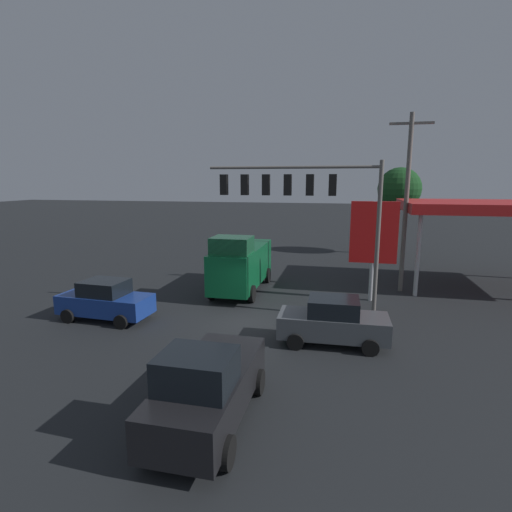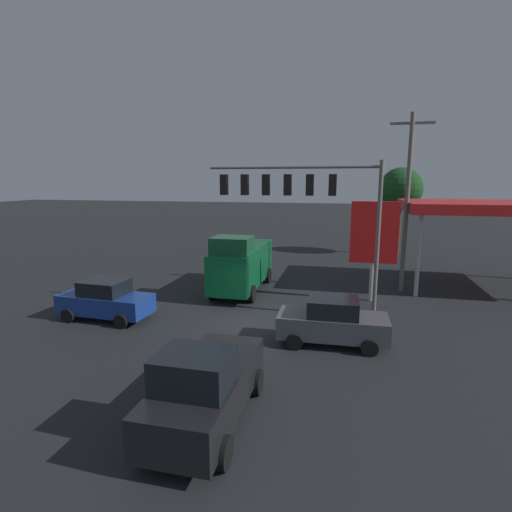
{
  "view_description": "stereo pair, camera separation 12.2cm",
  "coord_description": "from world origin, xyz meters",
  "px_view_note": "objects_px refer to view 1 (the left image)",
  "views": [
    {
      "loc": [
        -4.27,
        17.38,
        6.61
      ],
      "look_at": [
        0.0,
        -2.0,
        2.82
      ],
      "focal_mm": 28.0,
      "sensor_mm": 36.0,
      "label": 1
    },
    {
      "loc": [
        -4.39,
        17.35,
        6.61
      ],
      "look_at": [
        0.0,
        -2.0,
        2.82
      ],
      "focal_mm": 28.0,
      "sensor_mm": 36.0,
      "label": 2
    }
  ],
  "objects_px": {
    "price_sign": "(374,235)",
    "sedan_far": "(105,300)",
    "sedan_waiting": "(333,321)",
    "utility_pole": "(406,200)",
    "street_tree": "(399,189)",
    "traffic_signal_assembly": "(302,196)",
    "pickup_parked": "(208,387)",
    "delivery_truck": "(241,264)",
    "fire_hydrant": "(368,330)"
  },
  "relations": [
    {
      "from": "utility_pole",
      "to": "sedan_waiting",
      "type": "distance_m",
      "value": 10.73
    },
    {
      "from": "utility_pole",
      "to": "sedan_waiting",
      "type": "relative_size",
      "value": 2.34
    },
    {
      "from": "delivery_truck",
      "to": "street_tree",
      "type": "relative_size",
      "value": 0.88
    },
    {
      "from": "pickup_parked",
      "to": "fire_hydrant",
      "type": "relative_size",
      "value": 5.93
    },
    {
      "from": "sedan_far",
      "to": "traffic_signal_assembly",
      "type": "bearing_deg",
      "value": -159.17
    },
    {
      "from": "utility_pole",
      "to": "price_sign",
      "type": "bearing_deg",
      "value": 52.01
    },
    {
      "from": "fire_hydrant",
      "to": "price_sign",
      "type": "bearing_deg",
      "value": -94.34
    },
    {
      "from": "sedan_waiting",
      "to": "sedan_far",
      "type": "distance_m",
      "value": 10.75
    },
    {
      "from": "traffic_signal_assembly",
      "to": "pickup_parked",
      "type": "xyz_separation_m",
      "value": [
        1.45,
        9.8,
        -4.75
      ]
    },
    {
      "from": "traffic_signal_assembly",
      "to": "street_tree",
      "type": "xyz_separation_m",
      "value": [
        -6.64,
        -18.07,
        -0.05
      ]
    },
    {
      "from": "traffic_signal_assembly",
      "to": "sedan_far",
      "type": "bearing_deg",
      "value": 17.57
    },
    {
      "from": "delivery_truck",
      "to": "street_tree",
      "type": "height_order",
      "value": "street_tree"
    },
    {
      "from": "traffic_signal_assembly",
      "to": "pickup_parked",
      "type": "distance_m",
      "value": 10.99
    },
    {
      "from": "delivery_truck",
      "to": "sedan_waiting",
      "type": "xyz_separation_m",
      "value": [
        -5.63,
        6.79,
        -0.74
      ]
    },
    {
      "from": "price_sign",
      "to": "fire_hydrant",
      "type": "distance_m",
      "value": 6.66
    },
    {
      "from": "pickup_parked",
      "to": "street_tree",
      "type": "height_order",
      "value": "street_tree"
    },
    {
      "from": "price_sign",
      "to": "pickup_parked",
      "type": "bearing_deg",
      "value": 68.63
    },
    {
      "from": "delivery_truck",
      "to": "pickup_parked",
      "type": "bearing_deg",
      "value": 10.94
    },
    {
      "from": "price_sign",
      "to": "pickup_parked",
      "type": "relative_size",
      "value": 1.05
    },
    {
      "from": "delivery_truck",
      "to": "fire_hydrant",
      "type": "distance_m",
      "value": 9.38
    },
    {
      "from": "fire_hydrant",
      "to": "delivery_truck",
      "type": "bearing_deg",
      "value": -40.55
    },
    {
      "from": "utility_pole",
      "to": "sedan_far",
      "type": "relative_size",
      "value": 2.3
    },
    {
      "from": "delivery_truck",
      "to": "fire_hydrant",
      "type": "height_order",
      "value": "delivery_truck"
    },
    {
      "from": "sedan_far",
      "to": "street_tree",
      "type": "distance_m",
      "value": 26.59
    },
    {
      "from": "delivery_truck",
      "to": "sedan_far",
      "type": "relative_size",
      "value": 1.52
    },
    {
      "from": "utility_pole",
      "to": "price_sign",
      "type": "xyz_separation_m",
      "value": [
        1.89,
        2.42,
        -1.78
      ]
    },
    {
      "from": "pickup_parked",
      "to": "sedan_far",
      "type": "xyz_separation_m",
      "value": [
        7.57,
        -6.94,
        -0.16
      ]
    },
    {
      "from": "pickup_parked",
      "to": "price_sign",
      "type": "bearing_deg",
      "value": 159.27
    },
    {
      "from": "price_sign",
      "to": "street_tree",
      "type": "height_order",
      "value": "street_tree"
    },
    {
      "from": "traffic_signal_assembly",
      "to": "street_tree",
      "type": "distance_m",
      "value": 19.25
    },
    {
      "from": "price_sign",
      "to": "fire_hydrant",
      "type": "height_order",
      "value": "price_sign"
    },
    {
      "from": "price_sign",
      "to": "pickup_parked",
      "type": "xyz_separation_m",
      "value": [
        5.04,
        12.88,
        -2.57
      ]
    },
    {
      "from": "traffic_signal_assembly",
      "to": "delivery_truck",
      "type": "xyz_separation_m",
      "value": [
        3.91,
        -3.32,
        -4.16
      ]
    },
    {
      "from": "street_tree",
      "to": "utility_pole",
      "type": "bearing_deg",
      "value": 84.75
    },
    {
      "from": "street_tree",
      "to": "fire_hydrant",
      "type": "height_order",
      "value": "street_tree"
    },
    {
      "from": "delivery_truck",
      "to": "fire_hydrant",
      "type": "relative_size",
      "value": 7.74
    },
    {
      "from": "price_sign",
      "to": "street_tree",
      "type": "relative_size",
      "value": 0.71
    },
    {
      "from": "traffic_signal_assembly",
      "to": "price_sign",
      "type": "height_order",
      "value": "traffic_signal_assembly"
    },
    {
      "from": "sedan_far",
      "to": "fire_hydrant",
      "type": "height_order",
      "value": "sedan_far"
    },
    {
      "from": "price_sign",
      "to": "street_tree",
      "type": "distance_m",
      "value": 15.44
    },
    {
      "from": "pickup_parked",
      "to": "street_tree",
      "type": "distance_m",
      "value": 29.4
    },
    {
      "from": "delivery_truck",
      "to": "street_tree",
      "type": "bearing_deg",
      "value": 144.71
    },
    {
      "from": "utility_pole",
      "to": "sedan_waiting",
      "type": "height_order",
      "value": "utility_pole"
    },
    {
      "from": "traffic_signal_assembly",
      "to": "sedan_far",
      "type": "relative_size",
      "value": 1.83
    },
    {
      "from": "utility_pole",
      "to": "street_tree",
      "type": "xyz_separation_m",
      "value": [
        -1.15,
        -12.56,
        0.35
      ]
    },
    {
      "from": "price_sign",
      "to": "delivery_truck",
      "type": "height_order",
      "value": "price_sign"
    },
    {
      "from": "fire_hydrant",
      "to": "sedan_waiting",
      "type": "bearing_deg",
      "value": 27.4
    },
    {
      "from": "sedan_waiting",
      "to": "street_tree",
      "type": "relative_size",
      "value": 0.57
    },
    {
      "from": "pickup_parked",
      "to": "street_tree",
      "type": "xyz_separation_m",
      "value": [
        -8.09,
        -27.87,
        4.7
      ]
    },
    {
      "from": "price_sign",
      "to": "sedan_far",
      "type": "height_order",
      "value": "price_sign"
    }
  ]
}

